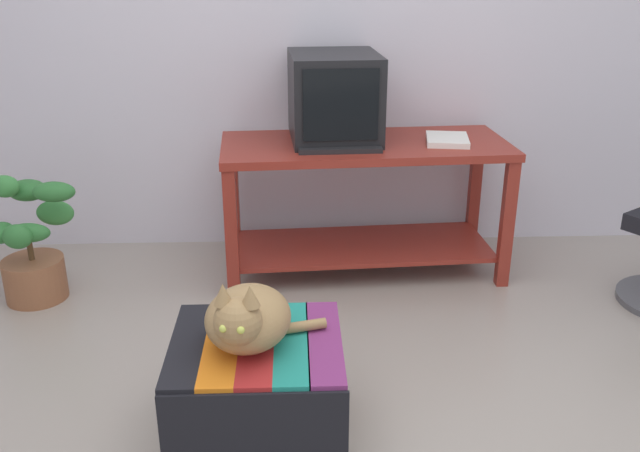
{
  "coord_description": "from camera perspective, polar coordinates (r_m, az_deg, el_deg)",
  "views": [
    {
      "loc": [
        -0.09,
        -1.75,
        1.59
      ],
      "look_at": [
        0.01,
        0.85,
        0.55
      ],
      "focal_mm": 38.54,
      "sensor_mm": 36.0,
      "label": 1
    }
  ],
  "objects": [
    {
      "name": "desk",
      "position": [
        3.55,
        3.68,
        3.48
      ],
      "size": [
        1.48,
        0.69,
        0.7
      ],
      "rotation": [
        0.0,
        0.0,
        0.06
      ],
      "color": "maroon",
      "rests_on": "ground_plane"
    },
    {
      "name": "back_wall",
      "position": [
        3.81,
        -0.9,
        17.43
      ],
      "size": [
        8.0,
        0.1,
        2.6
      ],
      "primitive_type": "cube",
      "color": "silver",
      "rests_on": "ground_plane"
    },
    {
      "name": "ottoman_with_blanket",
      "position": [
        2.43,
        -5.12,
        -13.43
      ],
      "size": [
        0.58,
        0.54,
        0.39
      ],
      "color": "#4C4238",
      "rests_on": "ground_plane"
    },
    {
      "name": "pen",
      "position": [
        3.55,
        10.45,
        7.0
      ],
      "size": [
        0.08,
        0.12,
        0.01
      ],
      "primitive_type": "cylinder",
      "rotation": [
        0.0,
        1.57,
        1.03
      ],
      "color": "#2351B2",
      "rests_on": "desk"
    },
    {
      "name": "cat",
      "position": [
        2.23,
        -6.09,
        -7.63
      ],
      "size": [
        0.43,
        0.38,
        0.28
      ],
      "rotation": [
        0.0,
        0.0,
        -0.19
      ],
      "color": "#9E7A4C",
      "rests_on": "ottoman_with_blanket"
    },
    {
      "name": "potted_plant",
      "position": [
        3.59,
        -22.76,
        -1.9
      ],
      "size": [
        0.41,
        0.38,
        0.62
      ],
      "color": "brown",
      "rests_on": "ground_plane"
    },
    {
      "name": "keyboard",
      "position": [
        3.33,
        1.62,
        6.5
      ],
      "size": [
        0.41,
        0.17,
        0.02
      ],
      "primitive_type": "cube",
      "rotation": [
        0.0,
        0.0,
        0.04
      ],
      "color": "black",
      "rests_on": "desk"
    },
    {
      "name": "book",
      "position": [
        3.53,
        10.52,
        7.06
      ],
      "size": [
        0.24,
        0.28,
        0.03
      ],
      "primitive_type": "cube",
      "rotation": [
        0.0,
        0.0,
        -0.15
      ],
      "color": "white",
      "rests_on": "desk"
    },
    {
      "name": "tv_monitor",
      "position": [
        3.5,
        1.19,
        10.61
      ],
      "size": [
        0.47,
        0.55,
        0.43
      ],
      "rotation": [
        0.0,
        0.0,
        0.06
      ],
      "color": "black",
      "rests_on": "desk"
    }
  ]
}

